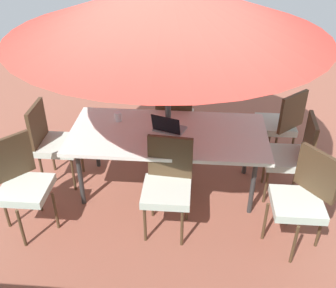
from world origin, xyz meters
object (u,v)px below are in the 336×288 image
(patio_umbrella, at_px, (168,8))
(chair_northwest, at_px, (303,196))
(dining_table, at_px, (168,136))
(chair_south, at_px, (175,117))
(chair_northeast, at_px, (21,181))
(cup, at_px, (118,117))
(chair_east, at_px, (53,140))
(laptop, at_px, (168,127))
(chair_southwest, at_px, (280,122))
(chair_north, at_px, (168,183))
(chair_west, at_px, (292,154))

(patio_umbrella, distance_m, chair_northwest, 2.11)
(dining_table, bearing_deg, chair_south, -92.29)
(chair_northeast, distance_m, chair_south, 2.00)
(chair_northwest, distance_m, cup, 2.12)
(chair_south, distance_m, cup, 0.82)
(chair_east, height_order, cup, chair_east)
(laptop, bearing_deg, cup, 1.77)
(chair_northeast, relative_size, chair_southwest, 1.00)
(chair_south, xyz_separation_m, cup, (0.61, 0.49, 0.24))
(chair_north, distance_m, chair_southwest, 1.82)
(chair_east, relative_size, laptop, 2.56)
(chair_southwest, xyz_separation_m, chair_northwest, (0.01, 1.40, 0.00))
(chair_northeast, bearing_deg, chair_east, 38.25)
(chair_east, relative_size, chair_northwest, 1.00)
(chair_northeast, xyz_separation_m, chair_west, (-2.70, -0.71, 0.00))
(chair_northeast, height_order, chair_north, same)
(cup, bearing_deg, laptop, 162.37)
(chair_northeast, xyz_separation_m, chair_south, (-1.39, -1.43, 0.00))
(chair_northwest, bearing_deg, chair_east, -145.27)
(chair_east, bearing_deg, chair_northwest, -106.66)
(dining_table, xyz_separation_m, laptop, (-0.00, -0.03, 0.10))
(chair_south, relative_size, cup, 9.69)
(laptop, height_order, cup, laptop)
(chair_west, bearing_deg, patio_umbrella, -86.32)
(chair_south, bearing_deg, chair_northeast, 47.95)
(chair_north, relative_size, chair_southwest, 1.00)
(chair_east, relative_size, chair_southwest, 1.00)
(chair_northwest, relative_size, cup, 9.69)
(chair_north, relative_size, chair_northwest, 1.00)
(chair_northeast, distance_m, cup, 1.25)
(chair_northeast, height_order, chair_south, same)
(chair_northwest, xyz_separation_m, chair_west, (-0.03, -0.71, 0.00))
(chair_southwest, relative_size, laptop, 2.56)
(dining_table, distance_m, chair_southwest, 1.48)
(dining_table, distance_m, patio_umbrella, 1.35)
(chair_north, bearing_deg, chair_west, 30.43)
(patio_umbrella, xyz_separation_m, laptop, (-0.00, -0.03, -1.25))
(patio_umbrella, relative_size, chair_south, 3.04)
(chair_south, distance_m, chair_northwest, 1.92)
(chair_north, height_order, chair_southwest, same)
(chair_northeast, height_order, laptop, chair_northeast)
(chair_north, bearing_deg, chair_east, 158.63)
(chair_southwest, height_order, chair_northwest, same)
(dining_table, bearing_deg, patio_umbrella, 0.00)
(chair_northwest, relative_size, chair_west, 1.00)
(chair_southwest, distance_m, cup, 1.96)
(chair_southwest, height_order, cup, chair_southwest)
(chair_northeast, height_order, chair_west, same)
(dining_table, relative_size, chair_northwest, 2.16)
(patio_umbrella, bearing_deg, chair_east, -1.82)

